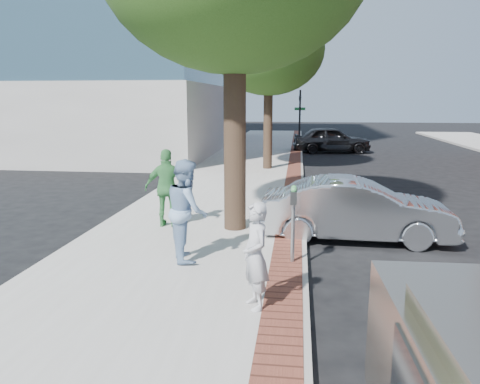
% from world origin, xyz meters
% --- Properties ---
extents(ground, '(120.00, 120.00, 0.00)m').
position_xyz_m(ground, '(0.00, 0.00, 0.00)').
color(ground, black).
rests_on(ground, ground).
extents(sidewalk, '(5.00, 60.00, 0.15)m').
position_xyz_m(sidewalk, '(-1.50, 8.00, 0.07)').
color(sidewalk, '#9E9991').
rests_on(sidewalk, ground).
extents(brick_strip, '(0.60, 60.00, 0.01)m').
position_xyz_m(brick_strip, '(0.70, 8.00, 0.15)').
color(brick_strip, brown).
rests_on(brick_strip, sidewalk).
extents(curb, '(0.10, 60.00, 0.15)m').
position_xyz_m(curb, '(1.05, 8.00, 0.07)').
color(curb, gray).
rests_on(curb, ground).
extents(office_base, '(18.20, 22.20, 4.00)m').
position_xyz_m(office_base, '(-13.00, 22.00, 2.00)').
color(office_base, gray).
rests_on(office_base, ground).
extents(signal_near, '(0.70, 0.15, 3.80)m').
position_xyz_m(signal_near, '(0.90, 22.00, 2.25)').
color(signal_near, black).
rests_on(signal_near, ground).
extents(tree_far, '(4.80, 4.80, 7.14)m').
position_xyz_m(tree_far, '(-0.50, 12.00, 5.30)').
color(tree_far, black).
rests_on(tree_far, sidewalk).
extents(parking_meter, '(0.12, 0.32, 1.47)m').
position_xyz_m(parking_meter, '(0.81, -0.36, 1.21)').
color(parking_meter, gray).
rests_on(parking_meter, sidewalk).
extents(person_gray, '(0.60, 0.69, 1.60)m').
position_xyz_m(person_gray, '(0.29, -2.41, 0.95)').
color(person_gray, '#ABABB0').
rests_on(person_gray, sidewalk).
extents(person_officer, '(1.02, 1.14, 1.95)m').
position_xyz_m(person_officer, '(-1.21, -0.41, 1.12)').
color(person_officer, '#7FA0C5').
rests_on(person_officer, sidewalk).
extents(person_green, '(1.15, 0.57, 1.89)m').
position_xyz_m(person_green, '(-2.25, 1.89, 1.09)').
color(person_green, '#408E4B').
rests_on(person_green, sidewalk).
extents(sedan_silver, '(4.36, 1.63, 1.42)m').
position_xyz_m(sedan_silver, '(2.24, 1.79, 0.71)').
color(sedan_silver, '#ACAEB3').
rests_on(sedan_silver, ground).
extents(bg_car, '(4.84, 2.37, 1.59)m').
position_xyz_m(bg_car, '(2.86, 20.14, 0.79)').
color(bg_car, black).
rests_on(bg_car, ground).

